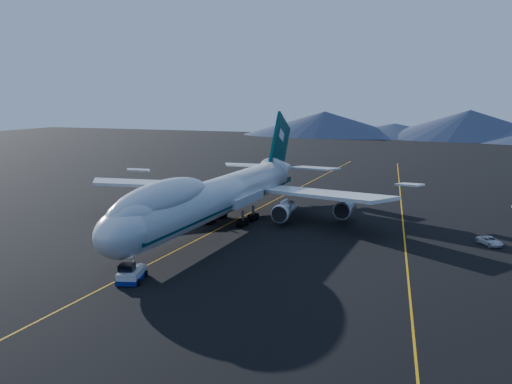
% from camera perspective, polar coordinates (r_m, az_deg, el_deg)
% --- Properties ---
extents(ground, '(500.00, 500.00, 0.00)m').
position_cam_1_polar(ground, '(98.99, -3.70, -3.67)').
color(ground, black).
rests_on(ground, ground).
extents(taxiway_line_main, '(0.25, 220.00, 0.01)m').
position_cam_1_polar(taxiway_line_main, '(98.99, -3.71, -3.66)').
color(taxiway_line_main, '#EDA00D').
rests_on(taxiway_line_main, ground).
extents(taxiway_line_side, '(28.08, 198.09, 0.01)m').
position_cam_1_polar(taxiway_line_side, '(100.52, 14.55, -3.75)').
color(taxiway_line_side, '#EDA00D').
rests_on(taxiway_line_side, ground).
extents(boeing_747, '(59.62, 72.43, 19.37)m').
position_cam_1_polar(boeing_747, '(97.85, -3.73, -0.35)').
color(boeing_747, silver).
rests_on(boeing_747, ground).
extents(pushback_tug, '(4.08, 5.72, 2.26)m').
position_cam_1_polar(pushback_tug, '(73.14, -12.33, -8.11)').
color(pushback_tug, silver).
rests_on(pushback_tug, ground).
extents(service_van, '(4.42, 5.06, 1.30)m').
position_cam_1_polar(service_van, '(94.97, 22.34, -4.55)').
color(service_van, silver).
rests_on(service_van, ground).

